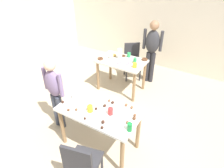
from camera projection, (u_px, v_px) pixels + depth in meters
ground_plane at (105, 143)px, 3.36m from camera, size 6.40×6.40×0.00m
wall_back at (173, 20)px, 4.95m from camera, size 6.40×0.10×2.60m
dining_table_near at (99, 116)px, 2.99m from camera, size 1.21×0.65×0.75m
dining_table_far at (121, 65)px, 4.37m from camera, size 1.02×0.66×0.75m
chair_near_table at (82, 163)px, 2.48m from camera, size 0.48×0.48×0.87m
chair_far_table at (132, 59)px, 4.95m from camera, size 0.56×0.56×0.87m
person_girl_near at (54, 90)px, 3.28m from camera, size 0.45×0.23×1.35m
person_adult_far at (152, 47)px, 4.53m from camera, size 0.46×0.24×1.51m
mixing_bowl at (78, 95)px, 3.17m from camera, size 0.21×0.21×0.09m
soda_can at (130, 127)px, 2.55m from camera, size 0.07×0.07×0.12m
fork_near at (94, 118)px, 2.78m from camera, size 0.17×0.02×0.01m
cup_near_0 at (90, 109)px, 2.87m from camera, size 0.08×0.08×0.11m
cup_near_1 at (110, 111)px, 2.82m from camera, size 0.07×0.07×0.11m
cake_ball_0 at (105, 105)px, 2.98m from camera, size 0.05×0.05×0.05m
cake_ball_1 at (134, 118)px, 2.74m from camera, size 0.05×0.05×0.05m
cake_ball_2 at (126, 105)px, 2.99m from camera, size 0.05×0.05×0.05m
cake_ball_3 at (96, 109)px, 2.92m from camera, size 0.04×0.04×0.04m
cake_ball_4 at (68, 110)px, 2.90m from camera, size 0.04×0.04×0.04m
cake_ball_5 at (85, 118)px, 2.75m from camera, size 0.04×0.04×0.04m
cake_ball_6 at (113, 102)px, 3.04m from camera, size 0.05×0.05×0.05m
cake_ball_7 at (81, 91)px, 3.29m from camera, size 0.04×0.04×0.04m
cake_ball_8 at (132, 108)px, 2.94m from camera, size 0.04×0.04×0.04m
cake_ball_9 at (102, 127)px, 2.60m from camera, size 0.04×0.04×0.04m
cake_ball_10 at (135, 115)px, 2.80m from camera, size 0.05×0.05×0.05m
cake_ball_11 at (127, 122)px, 2.68m from camera, size 0.05×0.05×0.05m
cake_ball_12 at (63, 102)px, 3.05m from camera, size 0.05×0.05×0.05m
cake_ball_13 at (109, 100)px, 3.09m from camera, size 0.04×0.04×0.04m
cake_ball_14 at (76, 109)px, 2.91m from camera, size 0.04×0.04×0.04m
cake_ball_15 at (103, 122)px, 2.68m from camera, size 0.05×0.05×0.05m
pitcher_far at (120, 54)px, 4.31m from camera, size 0.10×0.10×0.23m
cup_far_0 at (111, 56)px, 4.35m from camera, size 0.08×0.08×0.11m
cup_far_1 at (129, 55)px, 4.42m from camera, size 0.08×0.08×0.10m
cup_far_2 at (135, 65)px, 4.01m from camera, size 0.09×0.09×0.09m
cup_far_3 at (135, 61)px, 4.16m from camera, size 0.07×0.07×0.12m
donut_far_0 at (128, 63)px, 4.14m from camera, size 0.12×0.12×0.03m
donut_far_1 at (119, 63)px, 4.17m from camera, size 0.11×0.11×0.03m
donut_far_2 at (123, 56)px, 4.46m from camera, size 0.11×0.11×0.03m
donut_far_3 at (114, 55)px, 4.49m from camera, size 0.12×0.12×0.04m
donut_far_4 at (145, 59)px, 4.30m from camera, size 0.14×0.14×0.04m
donut_far_5 at (100, 59)px, 4.33m from camera, size 0.13×0.13×0.04m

